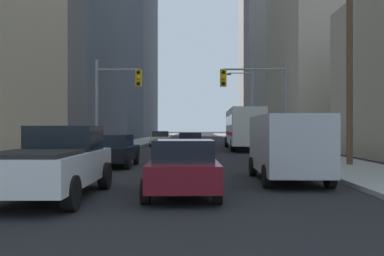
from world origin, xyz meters
name	(u,v)px	position (x,y,z in m)	size (l,w,h in m)	color
sidewalk_left	(136,142)	(-7.07, 50.00, 0.07)	(3.83, 160.00, 0.15)	#9E9E99
sidewalk_right	(253,142)	(7.07, 50.00, 0.07)	(3.83, 160.00, 0.15)	#9E9E99
city_bus	(243,127)	(4.31, 34.46, 1.93)	(2.78, 11.56, 3.40)	silver
pickup_truck_white	(55,162)	(-3.34, 9.05, 0.93)	(2.20, 5.44, 1.90)	white
cargo_van_silver	(287,144)	(3.48, 12.54, 1.29)	(2.16, 5.24, 2.26)	#B7BABF
sedan_maroon	(183,167)	(0.03, 9.40, 0.77)	(1.95, 4.25, 1.52)	maroon
sedan_black	(114,150)	(-3.56, 18.04, 0.77)	(1.95, 4.24, 1.52)	black
sedan_blue	(190,142)	(-0.14, 29.35, 0.77)	(1.95, 4.24, 1.52)	navy
sedan_beige	(161,138)	(-3.32, 40.97, 0.77)	(1.95, 4.22, 1.52)	#C6B793
traffic_signal_near_left	(116,93)	(-4.58, 23.84, 4.00)	(2.85, 0.44, 6.00)	gray
traffic_signal_near_right	(257,91)	(4.01, 23.84, 4.06)	(4.08, 0.44, 6.00)	gray
utility_pole_right	(350,60)	(7.45, 17.77, 4.98)	(2.20, 0.28, 9.41)	brown
street_lamp_right	(248,100)	(5.41, 40.56, 4.58)	(2.73, 0.32, 7.50)	gray
building_left_mid_office	(53,0)	(-17.86, 51.74, 17.95)	(14.84, 23.45, 35.89)	#4C515B
building_right_mid_block	(368,27)	(19.54, 46.25, 13.23)	(19.89, 18.41, 26.46)	#B7A893
building_right_far_highrise	(291,23)	(19.62, 86.23, 23.30)	(19.76, 20.39, 46.59)	gray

